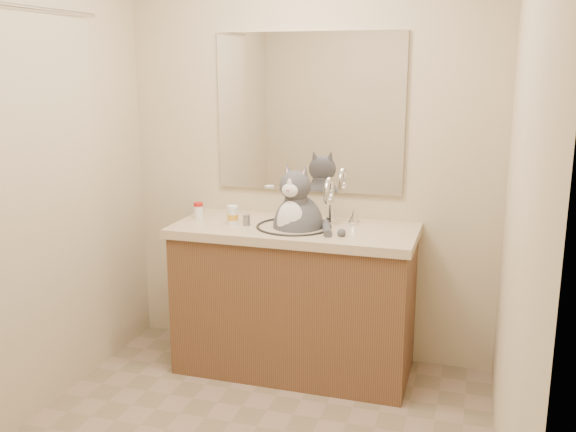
# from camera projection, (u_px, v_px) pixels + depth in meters

# --- Properties ---
(room) EXTENTS (2.22, 2.52, 2.42)m
(room) POSITION_uv_depth(u_px,v_px,m) (227.00, 197.00, 2.56)
(room) COLOR gray
(room) RESTS_ON ground
(vanity) EXTENTS (1.34, 0.59, 1.12)m
(vanity) POSITION_uv_depth(u_px,v_px,m) (295.00, 296.00, 3.63)
(vanity) COLOR brown
(vanity) RESTS_ON ground
(mirror) EXTENTS (1.10, 0.02, 0.90)m
(mirror) POSITION_uv_depth(u_px,v_px,m) (308.00, 113.00, 3.65)
(mirror) COLOR white
(mirror) RESTS_ON room
(shower_curtain) EXTENTS (0.02, 1.30, 1.93)m
(shower_curtain) POSITION_uv_depth(u_px,v_px,m) (27.00, 216.00, 2.99)
(shower_curtain) COLOR #C4B194
(shower_curtain) RESTS_ON ground
(cat) EXTENTS (0.39, 0.36, 0.56)m
(cat) POSITION_uv_depth(u_px,v_px,m) (298.00, 223.00, 3.51)
(cat) COLOR #4B4A50
(cat) RESTS_ON vanity
(pill_bottle_redcap) EXTENTS (0.06, 0.06, 0.09)m
(pill_bottle_redcap) POSITION_uv_depth(u_px,v_px,m) (199.00, 210.00, 3.72)
(pill_bottle_redcap) COLOR white
(pill_bottle_redcap) RESTS_ON vanity
(pill_bottle_orange) EXTENTS (0.08, 0.08, 0.11)m
(pill_bottle_orange) POSITION_uv_depth(u_px,v_px,m) (233.00, 215.00, 3.57)
(pill_bottle_orange) COLOR white
(pill_bottle_orange) RESTS_ON vanity
(grey_canister) EXTENTS (0.04, 0.04, 0.06)m
(grey_canister) POSITION_uv_depth(u_px,v_px,m) (247.00, 220.00, 3.54)
(grey_canister) COLOR slate
(grey_canister) RESTS_ON vanity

